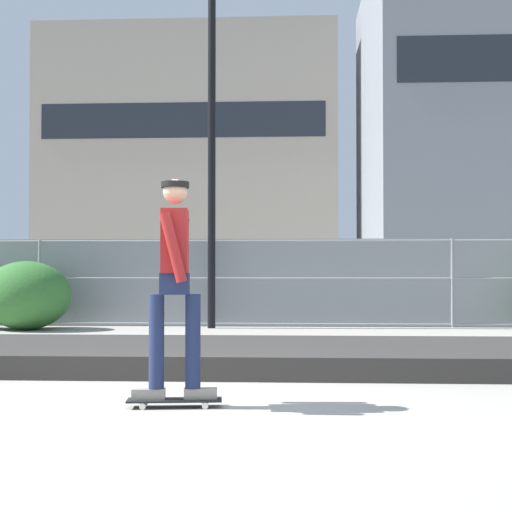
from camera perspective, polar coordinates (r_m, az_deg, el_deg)
The scene contains 9 objects.
ground_plane at distance 5.79m, azimuth -7.57°, elevation -12.72°, with size 120.00×120.00×0.00m, color #9E998E.
gravel_berm at distance 8.66m, azimuth -3.98°, elevation -8.06°, with size 16.38×2.55×0.26m, color #33302D.
skateboard at distance 6.08m, azimuth -6.66°, elevation -11.63°, with size 0.82×0.28×0.07m.
skater at distance 5.98m, azimuth -6.63°, elevation -1.33°, with size 0.73×0.60×1.87m.
chain_fence at distance 14.75m, azimuth -1.10°, elevation -2.16°, with size 26.30×0.06×1.85m.
street_lamp at distance 14.75m, azimuth -3.63°, elevation 11.93°, with size 0.44×0.44×7.35m.
parked_car_near at distance 17.94m, azimuth -7.27°, elevation -2.30°, with size 4.42×1.99×1.66m.
library_building at distance 56.72m, azimuth -4.97°, elevation 7.23°, with size 21.94×13.77×19.17m.
shrub_center at distance 14.64m, azimuth -18.22°, elevation -3.07°, with size 1.77×1.45×1.37m.
Camera 1 is at (1.03, -5.59, 1.15)m, focal length 49.04 mm.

